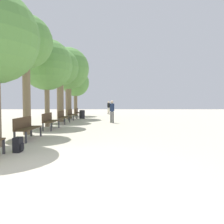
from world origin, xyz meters
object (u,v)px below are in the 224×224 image
at_px(tree_row_1, 27,43).
at_px(pedestrian_mid, 113,110).
at_px(tree_row_2, 48,65).
at_px(tree_row_4, 69,69).
at_px(bench_row_4, 72,114).
at_px(tree_row_5, 76,83).
at_px(bench_row_5, 79,112).
at_px(tree_row_3, 61,68).
at_px(bench_row_2, 50,120).
at_px(bench_row_3, 64,116).
at_px(bench_row_1, 27,126).
at_px(trash_bin, 83,114).
at_px(pedestrian_near, 109,107).
at_px(backpack, 19,145).

bearing_deg(tree_row_1, pedestrian_mid, 55.04).
bearing_deg(tree_row_2, tree_row_4, 90.00).
height_order(bench_row_4, tree_row_5, tree_row_5).
distance_m(bench_row_4, tree_row_2, 5.99).
xyz_separation_m(bench_row_5, tree_row_4, (-0.51, -1.90, 3.85)).
bearing_deg(tree_row_5, tree_row_1, -90.00).
distance_m(tree_row_3, tree_row_5, 6.82).
bearing_deg(bench_row_2, bench_row_3, 90.00).
bearing_deg(tree_row_5, bench_row_1, -88.01).
distance_m(bench_row_5, tree_row_5, 3.54).
relative_size(bench_row_5, tree_row_3, 0.31).
bearing_deg(tree_row_4, trash_bin, -0.80).
xyz_separation_m(bench_row_1, bench_row_3, (0.00, 6.38, 0.00)).
height_order(bench_row_5, trash_bin, bench_row_5).
distance_m(bench_row_1, bench_row_2, 3.19).
bearing_deg(pedestrian_near, bench_row_2, -101.44).
bearing_deg(bench_row_1, tree_row_5, 91.99).
height_order(tree_row_1, tree_row_5, tree_row_1).
bearing_deg(tree_row_3, tree_row_4, 90.00).
xyz_separation_m(tree_row_4, backpack, (1.11, -13.01, -4.15)).
bearing_deg(bench_row_2, bench_row_1, -90.00).
relative_size(tree_row_3, tree_row_5, 1.10).
xyz_separation_m(tree_row_5, backpack, (1.11, -16.76, -3.27)).
relative_size(tree_row_2, tree_row_5, 1.04).
bearing_deg(pedestrian_near, pedestrian_mid, -87.86).
bearing_deg(trash_bin, backpack, -90.42).
distance_m(tree_row_1, tree_row_2, 3.14).
relative_size(bench_row_5, trash_bin, 2.24).
bearing_deg(bench_row_4, tree_row_2, -95.70).
relative_size(backpack, pedestrian_mid, 0.27).
relative_size(bench_row_4, backpack, 3.91).
height_order(backpack, pedestrian_mid, pedestrian_mid).
bearing_deg(pedestrian_near, backpack, -96.71).
xyz_separation_m(bench_row_3, trash_bin, (0.70, 4.46, -0.13)).
relative_size(bench_row_1, tree_row_3, 0.31).
xyz_separation_m(bench_row_1, backpack, (0.61, -2.16, -0.30)).
height_order(bench_row_3, tree_row_5, tree_row_5).
bearing_deg(tree_row_3, pedestrian_near, 70.85).
bearing_deg(bench_row_5, tree_row_3, -95.84).
relative_size(bench_row_2, tree_row_2, 0.33).
distance_m(tree_row_5, trash_bin, 5.03).
bearing_deg(tree_row_2, tree_row_5, 90.00).
height_order(tree_row_1, tree_row_4, tree_row_4).
distance_m(tree_row_3, tree_row_4, 3.09).
xyz_separation_m(bench_row_1, pedestrian_mid, (3.35, 6.90, 0.40)).
height_order(bench_row_5, tree_row_5, tree_row_5).
xyz_separation_m(bench_row_1, bench_row_4, (0.00, 9.57, 0.00)).
xyz_separation_m(bench_row_1, bench_row_5, (0.00, 12.76, 0.00)).
distance_m(bench_row_4, bench_row_5, 3.19).
bearing_deg(bench_row_4, trash_bin, 61.12).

